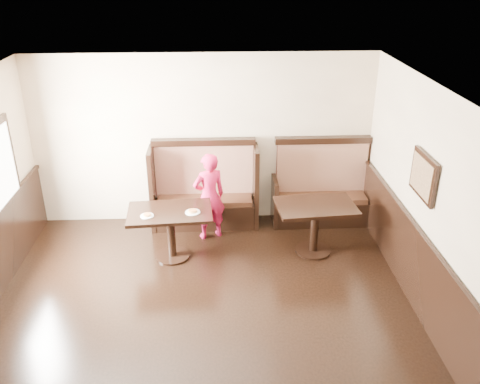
{
  "coord_description": "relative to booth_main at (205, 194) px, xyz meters",
  "views": [
    {
      "loc": [
        0.21,
        -4.33,
        4.14
      ],
      "look_at": [
        0.54,
        2.35,
        1.0
      ],
      "focal_mm": 38.0,
      "sensor_mm": 36.0,
      "label": 1
    }
  ],
  "objects": [
    {
      "name": "table_main",
      "position": [
        -0.49,
        -1.05,
        0.07
      ],
      "size": [
        1.26,
        0.83,
        0.77
      ],
      "rotation": [
        0.0,
        0.0,
        0.07
      ],
      "color": "black",
      "rests_on": "ground"
    },
    {
      "name": "room_shell",
      "position": [
        -0.3,
        -3.01,
        0.14
      ],
      "size": [
        7.0,
        7.0,
        7.0
      ],
      "color": "beige",
      "rests_on": "ground"
    },
    {
      "name": "table_neighbor",
      "position": [
        1.66,
        -1.01,
        0.07
      ],
      "size": [
        1.2,
        0.84,
        0.8
      ],
      "rotation": [
        0.0,
        0.0,
        0.08
      ],
      "color": "black",
      "rests_on": "ground"
    },
    {
      "name": "ground",
      "position": [
        0.0,
        -3.3,
        -0.53
      ],
      "size": [
        7.0,
        7.0,
        0.0
      ],
      "primitive_type": "plane",
      "color": "black",
      "rests_on": "ground"
    },
    {
      "name": "booth_main",
      "position": [
        0.0,
        0.0,
        0.0
      ],
      "size": [
        1.75,
        0.72,
        1.45
      ],
      "color": "black",
      "rests_on": "ground"
    },
    {
      "name": "child",
      "position": [
        0.08,
        -0.47,
        0.19
      ],
      "size": [
        0.61,
        0.51,
        1.42
      ],
      "primitive_type": "imported",
      "rotation": [
        0.0,
        0.0,
        3.51
      ],
      "color": "#C51545",
      "rests_on": "ground"
    },
    {
      "name": "pizza_plate_right",
      "position": [
        -0.15,
        -1.12,
        0.26
      ],
      "size": [
        0.22,
        0.22,
        0.04
      ],
      "color": "white",
      "rests_on": "table_main"
    },
    {
      "name": "pizza_plate_left",
      "position": [
        -0.79,
        -1.2,
        0.26
      ],
      "size": [
        0.19,
        0.19,
        0.04
      ],
      "color": "white",
      "rests_on": "table_main"
    },
    {
      "name": "booth_neighbor",
      "position": [
        1.95,
        -0.0,
        -0.05
      ],
      "size": [
        1.65,
        0.72,
        1.45
      ],
      "color": "black",
      "rests_on": "ground"
    }
  ]
}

